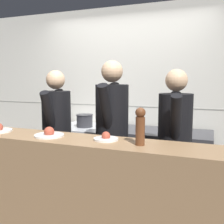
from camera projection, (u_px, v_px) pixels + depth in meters
The scene contains 12 objects.
ground_plane at pixel (86, 224), 2.82m from camera, with size 14.00×14.00×0.00m, color #4C4742.
wall_back_tiled at pixel (126, 96), 3.93m from camera, with size 8.00×0.06×2.60m.
oven_range at pixel (89, 156), 3.83m from camera, with size 0.84×0.71×0.87m.
prep_counter at pixel (162, 164), 3.45m from camera, with size 1.23×0.65×0.88m.
pass_counter at pixel (90, 195), 2.39m from camera, with size 2.79×0.45×1.02m.
stock_pot at pixel (85, 120), 3.74m from camera, with size 0.24×0.24×0.18m.
plated_dish_appetiser at pixel (49, 134), 2.47m from camera, with size 0.28×0.28×0.10m.
plated_dish_dessert at pixel (106, 138), 2.32m from camera, with size 0.22×0.22×0.08m.
pepper_mill at pixel (140, 125), 2.12m from camera, with size 0.08×0.08×0.31m.
chef_head_cook at pixel (57, 133), 3.11m from camera, with size 0.39×0.73×1.66m.
chef_sous at pixel (112, 132), 2.86m from camera, with size 0.39×0.77×1.75m.
chef_line at pixel (174, 143), 2.63m from camera, with size 0.38×0.73×1.65m.
Camera 1 is at (1.21, -2.36, 1.57)m, focal length 42.00 mm.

